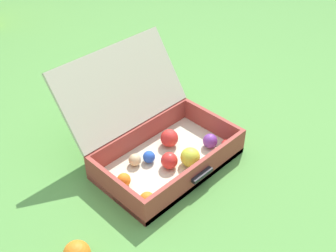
% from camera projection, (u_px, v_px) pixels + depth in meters
% --- Properties ---
extents(ground_plane, '(16.00, 16.00, 0.00)m').
position_uv_depth(ground_plane, '(186.00, 157.00, 1.86)').
color(ground_plane, '#569342').
extents(open_suitcase, '(0.60, 0.60, 0.43)m').
position_uv_depth(open_suitcase, '(157.00, 140.00, 1.79)').
color(open_suitcase, beige).
rests_on(open_suitcase, ground).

